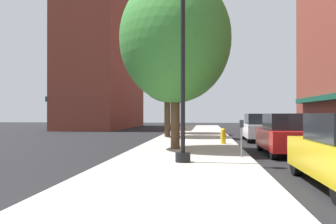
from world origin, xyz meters
TOP-DOWN VIEW (x-y plane):
  - ground_plane at (4.00, 18.00)m, footprint 90.00×90.00m
  - sidewalk_slab at (0.00, 19.00)m, footprint 4.80×50.00m
  - building_far_background at (-11.01, 37.00)m, footprint 6.80×18.00m
  - lamppost at (0.08, 7.03)m, footprint 0.48×0.48m
  - fire_hydrant at (1.68, 14.29)m, footprint 0.33×0.26m
  - parking_meter_near at (2.05, 8.51)m, footprint 0.14×0.09m
  - tree_near at (-0.53, 11.35)m, footprint 4.88×4.88m
  - tree_mid at (-1.63, 24.13)m, footprint 3.80×3.80m
  - tree_far at (-1.77, 19.60)m, footprint 4.25×4.25m
  - car_red at (4.00, 10.49)m, footprint 1.80×4.30m
  - car_white at (4.00, 17.84)m, footprint 1.80×4.30m

SIDE VIEW (x-z plane):
  - ground_plane at x=4.00m, z-range 0.00..0.00m
  - sidewalk_slab at x=0.00m, z-range 0.00..0.12m
  - fire_hydrant at x=1.68m, z-range 0.12..0.91m
  - car_red at x=4.00m, z-range -0.02..1.64m
  - car_white at x=4.00m, z-range -0.02..1.64m
  - parking_meter_near at x=2.05m, z-range 0.29..1.60m
  - lamppost at x=0.08m, z-range 0.25..6.15m
  - tree_mid at x=-1.63m, z-range 1.26..7.95m
  - tree_far at x=-1.77m, z-range 1.26..8.45m
  - tree_near at x=-0.53m, z-range 1.11..8.74m
  - building_far_background at x=-11.01m, z-range -0.02..14.94m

